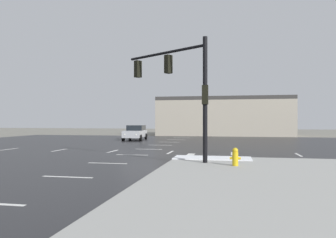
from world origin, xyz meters
The scene contains 8 objects.
ground_plane centered at (0.00, 0.00, 0.00)m, with size 120.00×120.00×0.00m, color slate.
road_asphalt centered at (0.00, 0.00, 0.01)m, with size 44.00×44.00×0.02m, color #232326.
snow_strip_curbside centered at (5.00, -4.00, 0.17)m, with size 4.00×1.60×0.06m, color white.
lane_markings centered at (1.20, -1.38, 0.02)m, with size 36.15×36.15×0.01m.
traffic_signal_mast centered at (3.52, -4.96, 4.13)m, with size 4.67×3.06×5.95m.
fire_hydrant centered at (6.16, -6.55, 0.54)m, with size 0.48×0.26×0.79m.
strip_building_background centered at (4.83, 26.00, 2.66)m, with size 18.23×8.00×5.33m.
sedan_silver centered at (-4.22, 12.63, 0.85)m, with size 2.33×4.65×1.58m.
Camera 1 is at (6.07, -21.33, 2.14)m, focal length 35.25 mm.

